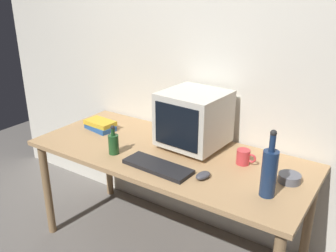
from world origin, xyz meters
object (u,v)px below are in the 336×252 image
Objects in this scene: computer_mouse at (203,175)px; bottle_short at (114,143)px; mug at (244,157)px; keyboard at (158,166)px; bottle_tall at (269,171)px; crt_monitor at (194,119)px; book_stack at (100,125)px; cd_spindle at (290,178)px.

bottle_short is (-0.62, -0.03, 0.05)m from computer_mouse.
keyboard is at bearing -139.80° from mug.
bottle_tall is 0.97m from bottle_short.
mug is (0.37, -0.05, -0.15)m from crt_monitor.
crt_monitor is 1.68× the size of book_stack.
bottle_tall is 2.97× the size of cd_spindle.
crt_monitor is 0.53m from bottle_short.
book_stack is (-0.72, -0.11, -0.16)m from crt_monitor.
mug is at bearing 43.18° from keyboard.
mug reaches higher than computer_mouse.
mug is at bearing 3.56° from book_stack.
mug is 1.00× the size of cd_spindle.
bottle_tall is at bearing 3.79° from bottle_short.
book_stack is at bearing 179.83° from computer_mouse.
computer_mouse is at bearing -12.62° from book_stack.
bottle_short is at bearing -134.70° from crt_monitor.
mug is (0.73, 0.32, -0.02)m from bottle_short.
keyboard is 0.51m from mug.
bottle_tall is 1.47× the size of book_stack.
computer_mouse is at bearing -175.06° from bottle_tall.
mug is at bearing 132.56° from bottle_tall.
book_stack is at bearing -170.93° from crt_monitor.
mug reaches higher than book_stack.
bottle_short is at bearing -176.21° from bottle_tall.
bottle_short reaches higher than computer_mouse.
crt_monitor is at bearing 139.96° from computer_mouse.
crt_monitor is at bearing 172.80° from mug.
keyboard is 1.18× the size of bottle_tall.
bottle_tall is 1.34m from book_stack.
cd_spindle is (0.40, 0.23, 0.00)m from computer_mouse.
mug reaches higher than cd_spindle.
cd_spindle reaches higher than keyboard.
mug is at bearing 23.55° from bottle_short.
bottle_tall is 1.88× the size of bottle_short.
cd_spindle is (1.02, 0.26, -0.05)m from bottle_short.
crt_monitor is 0.69m from cd_spindle.
bottle_tall reaches higher than bottle_short.
bottle_short is at bearing -164.42° from computer_mouse.
bottle_tall reaches higher than keyboard.
bottle_tall is at bearing 17.38° from computer_mouse.
crt_monitor reaches higher than bottle_tall.
bottle_short is 1.58× the size of mug.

